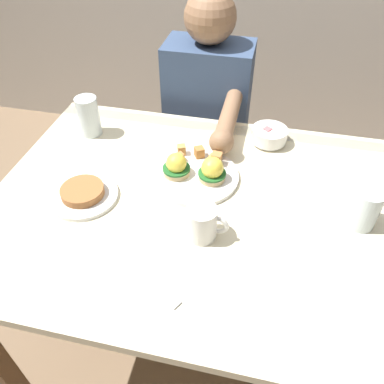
% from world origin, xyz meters
% --- Properties ---
extents(ground_plane, '(6.00, 6.00, 0.00)m').
position_xyz_m(ground_plane, '(0.00, 0.00, 0.00)').
color(ground_plane, '#7F664C').
extents(dining_table, '(1.20, 0.90, 0.74)m').
position_xyz_m(dining_table, '(0.00, 0.00, 0.63)').
color(dining_table, beige).
rests_on(dining_table, ground_plane).
extents(eggs_benedict_plate, '(0.27, 0.27, 0.09)m').
position_xyz_m(eggs_benedict_plate, '(-0.02, 0.11, 0.76)').
color(eggs_benedict_plate, white).
rests_on(eggs_benedict_plate, dining_table).
extents(fruit_bowl, '(0.12, 0.12, 0.06)m').
position_xyz_m(fruit_bowl, '(0.18, 0.35, 0.77)').
color(fruit_bowl, white).
rests_on(fruit_bowl, dining_table).
extents(coffee_mug, '(0.11, 0.08, 0.09)m').
position_xyz_m(coffee_mug, '(0.04, -0.12, 0.79)').
color(coffee_mug, white).
rests_on(coffee_mug, dining_table).
extents(fork, '(0.14, 0.09, 0.00)m').
position_xyz_m(fork, '(-0.03, -0.30, 0.74)').
color(fork, silver).
rests_on(fork, dining_table).
extents(water_glass_near, '(0.07, 0.07, 0.14)m').
position_xyz_m(water_glass_near, '(-0.44, 0.27, 0.80)').
color(water_glass_near, silver).
rests_on(water_glass_near, dining_table).
extents(water_glass_far, '(0.08, 0.08, 0.12)m').
position_xyz_m(water_glass_far, '(0.45, 0.02, 0.79)').
color(water_glass_far, silver).
rests_on(water_glass_far, dining_table).
extents(side_plate, '(0.20, 0.20, 0.04)m').
position_xyz_m(side_plate, '(-0.32, -0.05, 0.75)').
color(side_plate, white).
rests_on(side_plate, dining_table).
extents(diner_person, '(0.34, 0.54, 1.14)m').
position_xyz_m(diner_person, '(-0.08, 0.60, 0.65)').
color(diner_person, '#33333D').
rests_on(diner_person, ground_plane).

